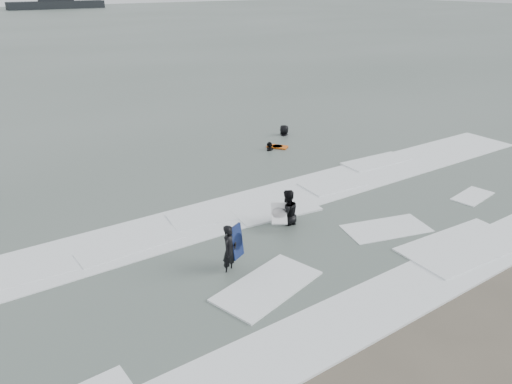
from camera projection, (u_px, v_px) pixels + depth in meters
ground at (364, 293)px, 12.97m from camera, size 320.00×320.00×0.00m
surfer_centre at (230, 272)px, 13.91m from camera, size 0.64×0.56×1.47m
surfer_wading at (287, 224)px, 16.61m from camera, size 0.94×0.77×1.79m
surfer_right_near at (270, 151)px, 23.68m from camera, size 1.02×0.75×1.61m
surfer_right_far at (284, 136)px, 25.93m from camera, size 0.96×1.01×1.74m
surf_foam at (279, 236)px, 15.77m from camera, size 30.03×9.06×0.09m
bodyboards at (268, 190)px, 18.00m from camera, size 8.06×8.74×1.25m
vessel_horizon at (57, 4)px, 133.55m from camera, size 24.71×4.41×3.35m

